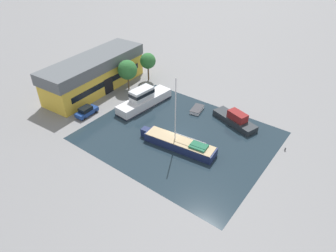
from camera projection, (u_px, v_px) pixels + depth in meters
ground_plane at (179, 135)px, 49.56m from camera, size 440.00×440.00×0.00m
water_canal at (179, 135)px, 49.55m from camera, size 24.04×29.30×0.01m
warehouse_building at (95, 73)px, 61.29m from camera, size 23.79×8.82×6.91m
quay_tree_near_building at (127, 70)px, 60.64m from camera, size 3.99×3.99×6.32m
quay_tree_by_water at (148, 61)px, 64.12m from camera, size 3.38×3.38×6.16m
parked_car at (86, 111)px, 54.23m from camera, size 4.33×1.97×1.71m
sailboat_moored at (179, 143)px, 46.56m from camera, size 3.96×12.97×11.78m
motor_cruiser at (144, 100)px, 56.59m from camera, size 12.25×4.20×3.80m
small_dinghy at (197, 109)px, 55.72m from camera, size 3.61×2.40×0.62m
cabin_boat at (235, 119)px, 52.01m from camera, size 5.06×8.85×2.40m
mooring_bollard at (285, 149)px, 46.19m from camera, size 0.22×0.22×0.56m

